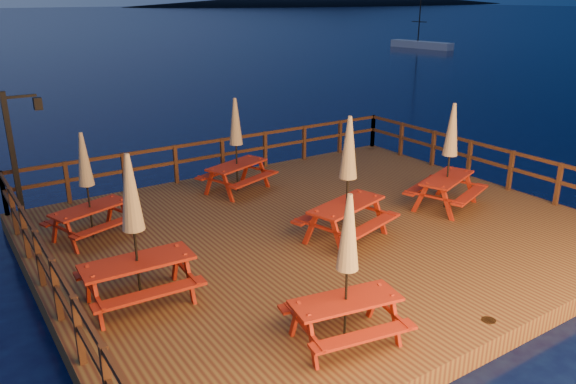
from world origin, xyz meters
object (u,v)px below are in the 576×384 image
(picnic_table_0, at_px, (450,155))
(picnic_table_2, at_px, (87,184))
(picnic_table_1, at_px, (236,144))
(sailboat, at_px, (421,45))
(lamp_post, at_px, (18,143))

(picnic_table_0, bearing_deg, picnic_table_2, 139.37)
(picnic_table_0, distance_m, picnic_table_1, 5.44)
(picnic_table_2, bearing_deg, sailboat, 17.53)
(lamp_post, distance_m, sailboat, 52.35)
(lamp_post, distance_m, picnic_table_2, 2.45)
(sailboat, bearing_deg, picnic_table_2, -151.42)
(sailboat, xyz_separation_m, picnic_table_0, (-34.75, -34.18, 1.41))
(lamp_post, distance_m, picnic_table_1, 5.21)
(picnic_table_0, xyz_separation_m, picnic_table_1, (-3.75, 3.95, -0.05))
(picnic_table_1, relative_size, picnic_table_2, 1.07)
(picnic_table_0, bearing_deg, picnic_table_1, 113.53)
(lamp_post, bearing_deg, picnic_table_0, -30.49)
(picnic_table_1, bearing_deg, picnic_table_2, 173.31)
(lamp_post, xyz_separation_m, sailboat, (43.54, 29.01, -1.84))
(sailboat, relative_size, picnic_table_2, 4.52)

